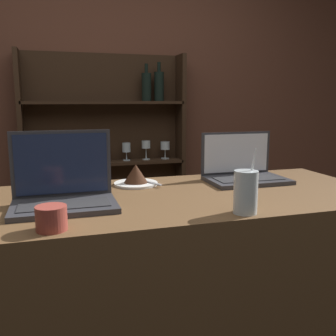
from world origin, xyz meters
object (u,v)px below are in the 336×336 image
(water_glass, at_px, (246,192))
(laptop_near, at_px, (64,189))
(laptop_far, at_px, (243,171))
(cake_plate, at_px, (136,177))
(coffee_cup, at_px, (51,218))

(water_glass, bearing_deg, laptop_near, 155.32)
(water_glass, bearing_deg, laptop_far, 62.79)
(cake_plate, relative_size, coffee_cup, 2.17)
(laptop_far, distance_m, cake_plate, 0.49)
(laptop_near, bearing_deg, coffee_cup, -99.21)
(cake_plate, height_order, water_glass, water_glass)
(laptop_near, distance_m, laptop_far, 0.81)
(cake_plate, height_order, coffee_cup, cake_plate)
(cake_plate, xyz_separation_m, coffee_cup, (-0.34, -0.50, -0.00))
(cake_plate, distance_m, coffee_cup, 0.60)
(laptop_near, relative_size, laptop_far, 0.99)
(cake_plate, bearing_deg, water_glass, -63.77)
(laptop_far, bearing_deg, laptop_near, -165.87)
(laptop_near, relative_size, water_glass, 1.66)
(coffee_cup, bearing_deg, cake_plate, 55.23)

